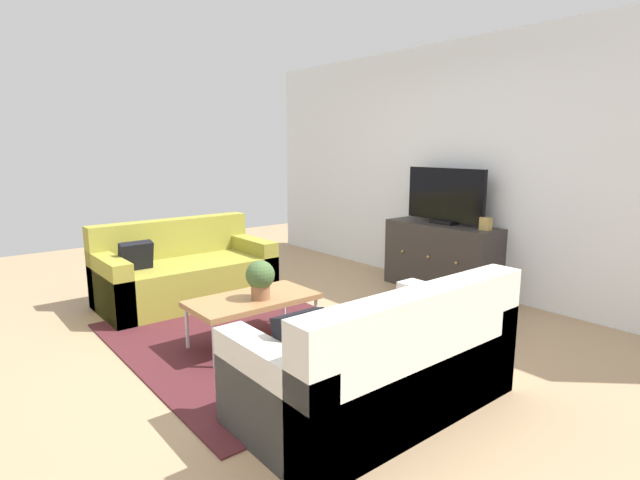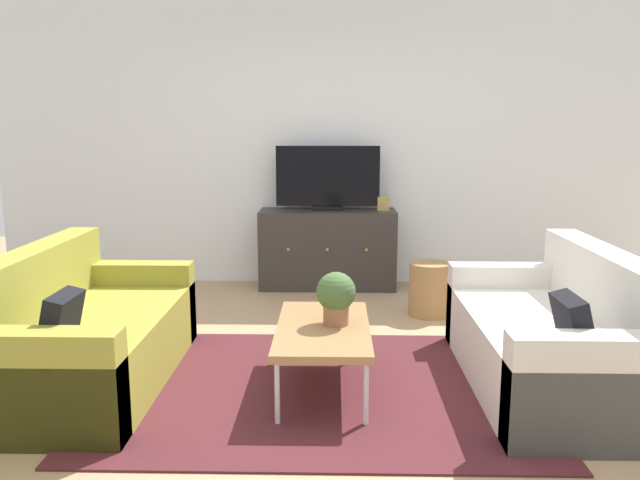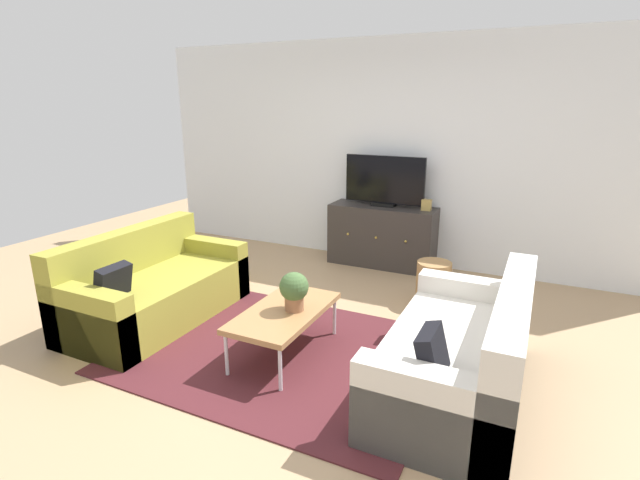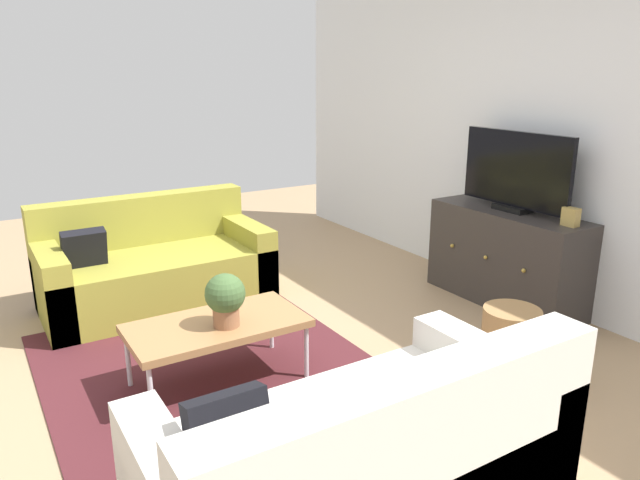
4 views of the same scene
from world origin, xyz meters
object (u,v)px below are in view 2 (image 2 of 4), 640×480
coffee_table (323,331)px  wicker_basket (430,289)px  couch_left_side (78,339)px  mantel_clock (383,204)px  flat_screen_tv (328,178)px  potted_plant (336,296)px  tv_console (328,249)px  couch_right_side (561,343)px

coffee_table → wicker_basket: wicker_basket is taller
couch_left_side → mantel_clock: size_ratio=13.03×
flat_screen_tv → coffee_table: bearing=-90.0°
mantel_clock → wicker_basket: size_ratio=0.30×
coffee_table → flat_screen_tv: size_ratio=1.04×
couch_left_side → coffee_table: size_ratio=1.67×
wicker_basket → potted_plant: bearing=-117.4°
coffee_table → tv_console: size_ratio=0.79×
wicker_basket → flat_screen_tv: bearing=132.3°
wicker_basket → mantel_clock: bearing=109.5°
couch_right_side → wicker_basket: bearing=110.7°
flat_screen_tv → tv_console: bearing=-90.0°
flat_screen_tv → potted_plant: bearing=-88.2°
coffee_table → tv_console: 2.43m
flat_screen_tv → wicker_basket: (0.85, -0.93, -0.83)m
couch_left_side → coffee_table: couch_left_side is taller
couch_left_side → mantel_clock: (1.99, 2.37, 0.53)m
couch_left_side → wicker_basket: 2.74m
couch_right_side → tv_console: size_ratio=1.31×
potted_plant → tv_console: 2.41m
flat_screen_tv → wicker_basket: flat_screen_tv is taller
coffee_table → tv_console: bearing=90.0°
tv_console → wicker_basket: bearing=-47.1°
potted_plant → mantel_clock: 2.45m
potted_plant → couch_right_side: bearing=1.0°
potted_plant → flat_screen_tv: bearing=91.8°
couch_left_side → mantel_clock: 3.15m
mantel_clock → wicker_basket: mantel_clock is taller
coffee_table → flat_screen_tv: (0.00, 2.45, 0.69)m
coffee_table → potted_plant: size_ratio=3.26×
coffee_table → potted_plant: bearing=22.2°
mantel_clock → couch_right_side: bearing=-69.8°
potted_plant → wicker_basket: bearing=62.6°
coffee_table → mantel_clock: 2.52m
potted_plant → mantel_clock: bearing=79.4°
couch_left_side → potted_plant: couch_left_side is taller
couch_left_side → potted_plant: (1.54, -0.02, 0.28)m
couch_left_side → flat_screen_tv: flat_screen_tv is taller
coffee_table → wicker_basket: size_ratio=2.31×
coffee_table → mantel_clock: size_ratio=7.80×
couch_left_side → potted_plant: size_ratio=5.44×
couch_left_side → wicker_basket: couch_left_side is taller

